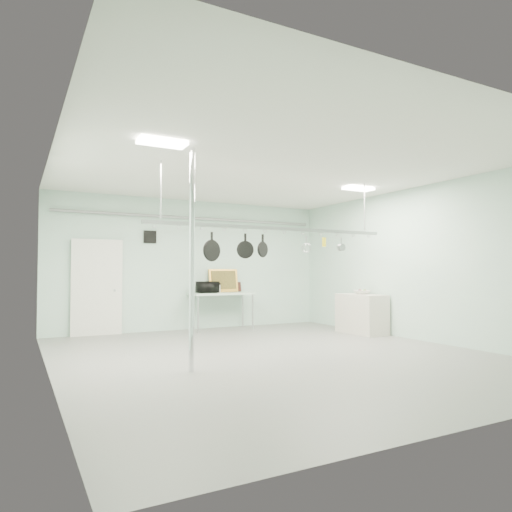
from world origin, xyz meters
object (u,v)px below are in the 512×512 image
coffee_canister (217,289)px  skillet_mid (245,246)px  microwave (208,287)px  skillet_left (212,246)px  pot_rack (275,227)px  fruit_bowl (362,292)px  skillet_right (263,245)px  side_cabinet (362,314)px  prep_table (222,296)px  chrome_pole (192,259)px

coffee_canister → skillet_mid: 3.55m
microwave → skillet_left: 3.65m
skillet_mid → microwave: bearing=89.1°
pot_rack → fruit_bowl: pot_rack is taller
coffee_canister → skillet_left: 3.75m
microwave → fruit_bowl: size_ratio=1.31×
microwave → skillet_left: size_ratio=1.04×
coffee_canister → skillet_right: bearing=-99.3°
coffee_canister → side_cabinet: bearing=-39.9°
coffee_canister → fruit_bowl: size_ratio=0.51×
prep_table → skillet_right: 3.53m
prep_table → skillet_left: (-1.62, -3.30, 1.01)m
chrome_pole → skillet_left: size_ratio=6.63×
coffee_canister → pot_rack: bearing=-95.0°
skillet_left → chrome_pole: bearing=-144.2°
chrome_pole → microwave: (1.94, 4.23, -0.56)m
coffee_canister → skillet_mid: skillet_mid is taller
side_cabinet → microwave: 3.72m
coffee_canister → skillet_left: (-1.52, -3.32, 0.84)m
side_cabinet → prep_table: bearing=139.2°
fruit_bowl → coffee_canister: bearing=141.1°
fruit_bowl → prep_table: bearing=140.2°
pot_rack → skillet_mid: 0.70m
pot_rack → fruit_bowl: bearing=20.7°
side_cabinet → microwave: microwave is taller
side_cabinet → microwave: size_ratio=2.40×
side_cabinet → coffee_canister: coffee_canister is taller
prep_table → pot_rack: pot_rack is taller
chrome_pole → pot_rack: 2.19m
chrome_pole → skillet_left: bearing=53.1°
chrome_pole → prep_table: (2.30, 4.20, -0.77)m
coffee_canister → skillet_right: (-0.54, -3.32, 0.89)m
fruit_bowl → skillet_mid: 3.89m
microwave → prep_table: bearing=176.5°
microwave → skillet_right: size_ratio=1.28×
fruit_bowl → skillet_left: 4.47m
coffee_canister → fruit_bowl: (2.71, -2.19, -0.06)m
chrome_pole → skillet_mid: 1.61m
coffee_canister → skillet_mid: (-0.89, -3.32, 0.87)m
pot_rack → coffee_canister: bearing=85.0°
pot_rack → skillet_mid: (-0.60, 0.00, -0.36)m
skillet_left → skillet_right: bearing=-17.3°
chrome_pole → pot_rack: size_ratio=0.67×
fruit_bowl → skillet_left: bearing=-165.0°
side_cabinet → pot_rack: size_ratio=0.25×
coffee_canister → skillet_left: bearing=-114.5°
prep_table → skillet_left: 3.81m
side_cabinet → skillet_right: size_ratio=3.09×
prep_table → fruit_bowl: (2.60, -2.17, 0.11)m
chrome_pole → microwave: bearing=65.4°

